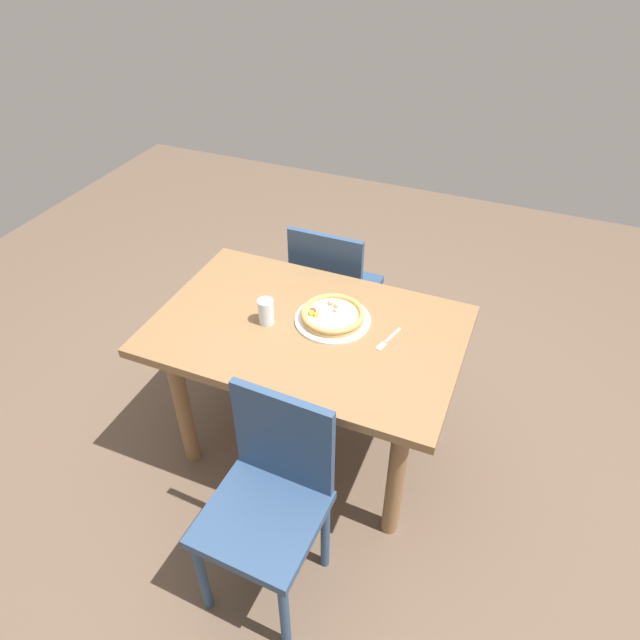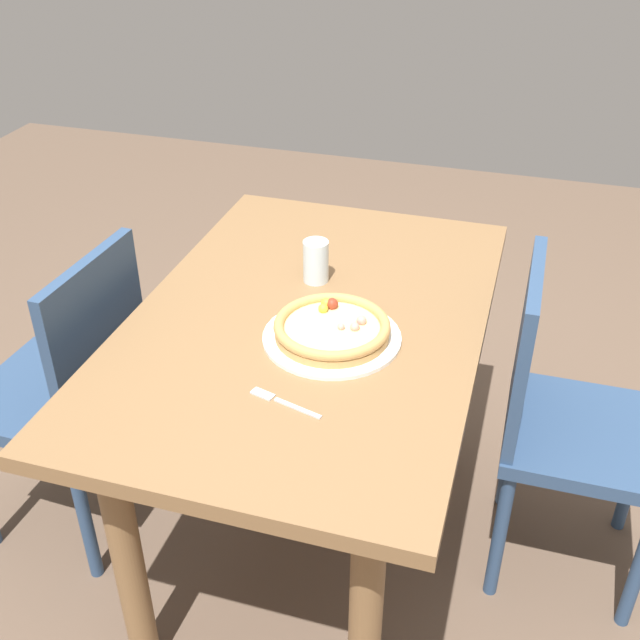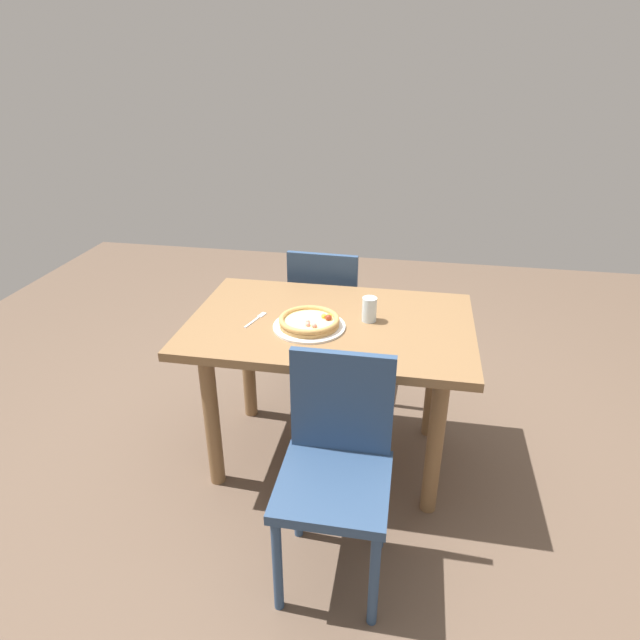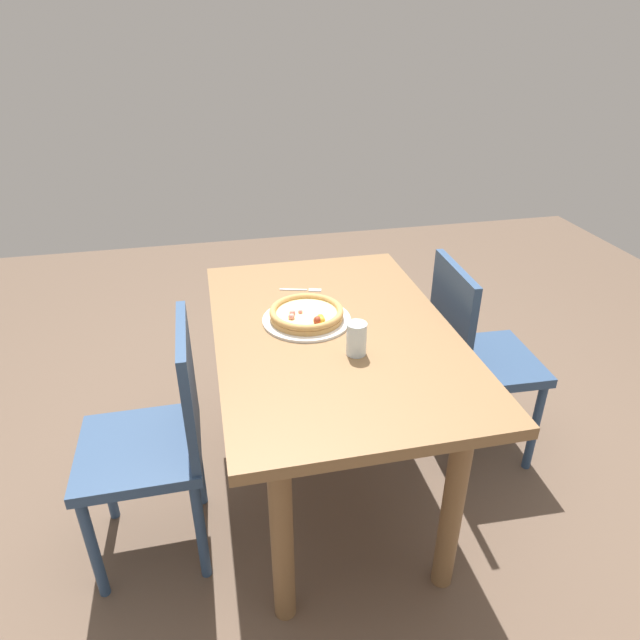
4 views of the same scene
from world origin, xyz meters
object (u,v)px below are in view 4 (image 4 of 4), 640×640
(pizza, at_px, (307,313))
(plate, at_px, (307,320))
(dining_table, at_px, (333,358))
(chair_near, at_px, (158,437))
(fork, at_px, (304,290))
(drinking_glass, at_px, (356,339))
(chair_far, at_px, (473,354))

(pizza, bearing_deg, plate, -175.52)
(dining_table, height_order, chair_near, chair_near)
(fork, relative_size, drinking_glass, 1.47)
(chair_far, height_order, plate, chair_far)
(fork, bearing_deg, drinking_glass, -65.59)
(chair_far, xyz_separation_m, fork, (-0.21, -0.67, 0.27))
(chair_far, bearing_deg, fork, -104.78)
(pizza, relative_size, fork, 1.63)
(dining_table, relative_size, chair_near, 1.41)
(chair_far, distance_m, drinking_glass, 0.73)
(pizza, bearing_deg, chair_near, -69.37)
(pizza, xyz_separation_m, drinking_glass, (0.25, 0.11, 0.03))
(chair_far, height_order, fork, chair_far)
(pizza, distance_m, fork, 0.25)
(chair_far, distance_m, pizza, 0.77)
(dining_table, xyz_separation_m, pizza, (-0.08, -0.08, 0.15))
(chair_far, height_order, drinking_glass, chair_far)
(chair_near, relative_size, fork, 5.48)
(dining_table, height_order, drinking_glass, drinking_glass)
(fork, bearing_deg, plate, -82.99)
(dining_table, xyz_separation_m, chair_near, (0.13, -0.63, -0.15))
(dining_table, distance_m, plate, 0.17)
(plate, distance_m, pizza, 0.03)
(chair_far, relative_size, fork, 5.48)
(chair_near, height_order, pizza, chair_near)
(plate, bearing_deg, drinking_glass, 24.53)
(chair_near, bearing_deg, fork, -52.21)
(dining_table, xyz_separation_m, plate, (-0.08, -0.08, 0.12))
(chair_far, bearing_deg, pizza, -84.09)
(pizza, bearing_deg, drinking_glass, 24.64)
(chair_far, bearing_deg, dining_table, -76.50)
(dining_table, distance_m, chair_far, 0.65)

